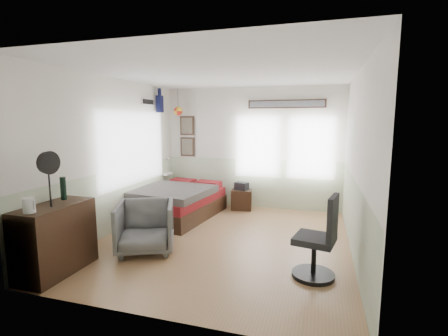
% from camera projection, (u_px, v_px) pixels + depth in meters
% --- Properties ---
extents(ground_plane, '(4.00, 4.50, 0.01)m').
position_uv_depth(ground_plane, '(223.00, 240.00, 5.37)').
color(ground_plane, '#98764F').
extents(room_shell, '(4.02, 4.52, 2.71)m').
position_uv_depth(room_shell, '(222.00, 142.00, 5.34)').
color(room_shell, silver).
rests_on(room_shell, ground_plane).
extents(wall_decor, '(3.55, 1.32, 1.44)m').
position_uv_depth(wall_decor, '(201.00, 115.00, 7.24)').
color(wall_decor, '#361F13').
rests_on(wall_decor, room_shell).
extents(bed, '(1.61, 2.12, 0.63)m').
position_uv_depth(bed, '(177.00, 202.00, 6.67)').
color(bed, '#311D11').
rests_on(bed, ground_plane).
extents(dresser, '(0.48, 1.00, 0.90)m').
position_uv_depth(dresser, '(56.00, 239.00, 4.18)').
color(dresser, '#311D11').
rests_on(dresser, ground_plane).
extents(armchair, '(1.08, 1.09, 0.76)m').
position_uv_depth(armchair, '(145.00, 227.00, 4.88)').
color(armchair, '#58585B').
rests_on(armchair, ground_plane).
extents(nightstand, '(0.50, 0.42, 0.44)m').
position_uv_depth(nightstand, '(241.00, 200.00, 7.23)').
color(nightstand, '#311D11').
rests_on(nightstand, ground_plane).
extents(task_chair, '(0.56, 0.56, 1.07)m').
position_uv_depth(task_chair, '(319.00, 245.00, 4.02)').
color(task_chair, black).
rests_on(task_chair, ground_plane).
extents(kettle, '(0.16, 0.13, 0.18)m').
position_uv_depth(kettle, '(29.00, 205.00, 3.75)').
color(kettle, silver).
rests_on(kettle, dresser).
extents(bottle, '(0.08, 0.08, 0.31)m').
position_uv_depth(bottle, '(63.00, 188.00, 4.38)').
color(bottle, black).
rests_on(bottle, dresser).
extents(stand_fan, '(0.11, 0.29, 0.70)m').
position_uv_depth(stand_fan, '(48.00, 164.00, 3.94)').
color(stand_fan, black).
rests_on(stand_fan, dresser).
extents(black_bag, '(0.33, 0.26, 0.17)m').
position_uv_depth(black_bag, '(242.00, 186.00, 7.18)').
color(black_bag, black).
rests_on(black_bag, nightstand).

